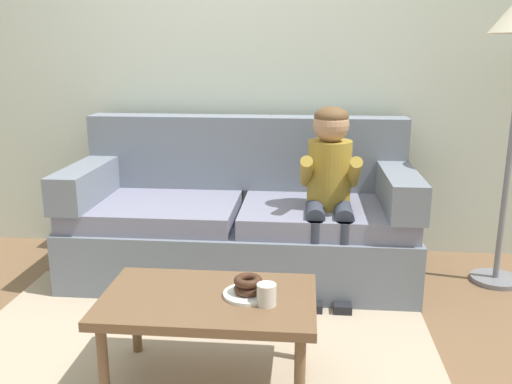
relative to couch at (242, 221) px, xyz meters
name	(u,v)px	position (x,y,z in m)	size (l,w,h in m)	color
ground	(201,336)	(-0.11, -0.85, -0.35)	(10.00, 10.00, 0.00)	brown
wall_back	(234,52)	(-0.11, 0.55, 1.05)	(8.00, 0.10, 2.80)	beige
area_rug	(191,362)	(-0.11, -1.10, -0.35)	(2.32, 1.93, 0.01)	tan
couch	(242,221)	(0.00, 0.00, 0.00)	(2.12, 0.90, 0.99)	slate
coffee_table	(209,306)	(0.01, -1.25, 0.02)	(0.90, 0.55, 0.41)	brown
person_child	(330,182)	(0.54, -0.21, 0.32)	(0.34, 0.58, 1.10)	olive
plate	(248,294)	(0.17, -1.23, 0.07)	(0.21, 0.21, 0.01)	white
donut	(248,289)	(0.17, -1.23, 0.09)	(0.12, 0.12, 0.04)	#422619
donut_second	(248,281)	(0.17, -1.23, 0.13)	(0.12, 0.12, 0.04)	#422619
mug	(266,295)	(0.26, -1.30, 0.11)	(0.08, 0.08, 0.09)	silver
toy_controller	(129,317)	(-0.52, -0.73, -0.33)	(0.23, 0.09, 0.05)	#339E56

